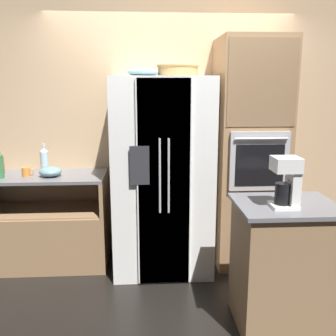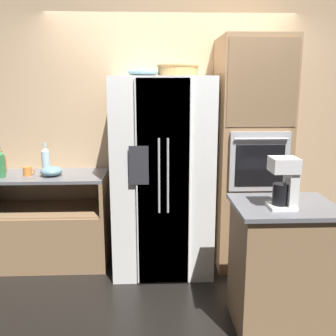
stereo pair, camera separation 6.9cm
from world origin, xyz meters
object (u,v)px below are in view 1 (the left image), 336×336
at_px(fruit_bowl, 143,72).
at_px(mixing_bowl, 50,172).
at_px(refrigerator, 162,176).
at_px(wall_oven, 249,154).
at_px(bottle_wide, 0,163).
at_px(bottle_tall, 44,160).
at_px(coffee_maker, 288,180).
at_px(mug, 26,172).
at_px(wicker_basket, 178,70).

distance_m(fruit_bowl, mixing_bowl, 1.30).
bearing_deg(refrigerator, wall_oven, 4.88).
bearing_deg(wall_oven, bottle_wide, 176.88).
relative_size(bottle_tall, mixing_bowl, 1.44).
height_order(fruit_bowl, mixing_bowl, fruit_bowl).
bearing_deg(fruit_bowl, coffee_maker, -46.16).
distance_m(fruit_bowl, mug, 1.47).
height_order(wicker_basket, coffee_maker, wicker_basket).
xyz_separation_m(fruit_bowl, bottle_wide, (-1.43, 0.29, -0.87)).
xyz_separation_m(wicker_basket, mug, (-1.45, 0.10, -0.95)).
relative_size(refrigerator, bottle_tall, 6.18).
height_order(refrigerator, mug, refrigerator).
bearing_deg(mixing_bowl, bottle_tall, 121.29).
relative_size(refrigerator, mixing_bowl, 8.89).
xyz_separation_m(fruit_bowl, mug, (-1.14, 0.15, -0.93)).
xyz_separation_m(wicker_basket, bottle_tall, (-1.31, 0.22, -0.86)).
relative_size(fruit_bowl, bottle_tall, 0.94).
relative_size(mixing_bowl, coffee_maker, 0.59).
distance_m(refrigerator, bottle_wide, 1.62).
relative_size(wicker_basket, fruit_bowl, 1.35).
height_order(wicker_basket, bottle_wide, wicker_basket).
xyz_separation_m(wall_oven, coffee_maker, (-0.06, -1.18, 0.03)).
distance_m(wicker_basket, fruit_bowl, 0.32).
relative_size(mug, coffee_maker, 0.32).
bearing_deg(wicker_basket, fruit_bowl, -170.60).
bearing_deg(mixing_bowl, coffee_maker, -31.26).
height_order(refrigerator, mixing_bowl, refrigerator).
bearing_deg(refrigerator, coffee_maker, -53.69).
distance_m(wall_oven, mixing_bowl, 1.95).
relative_size(refrigerator, coffee_maker, 5.28).
bearing_deg(bottle_tall, mug, -140.22).
bearing_deg(wall_oven, refrigerator, -175.12).
xyz_separation_m(fruit_bowl, coffee_maker, (0.98, -1.02, -0.75)).
bearing_deg(bottle_wide, refrigerator, -7.44).
distance_m(wall_oven, bottle_tall, 2.04).
distance_m(wicker_basket, coffee_maker, 1.48).
xyz_separation_m(bottle_wide, mug, (0.30, -0.14, -0.06)).
height_order(wicker_basket, fruit_bowl, wicker_basket).
height_order(fruit_bowl, bottle_tall, fruit_bowl).
distance_m(fruit_bowl, bottle_tall, 1.33).
distance_m(wicker_basket, mixing_bowl, 1.55).
height_order(bottle_wide, mixing_bowl, bottle_wide).
bearing_deg(bottle_tall, refrigerator, -9.12).
relative_size(bottle_wide, coffee_maker, 0.63).
distance_m(bottle_wide, mug, 0.34).
relative_size(refrigerator, fruit_bowl, 6.56).
bearing_deg(coffee_maker, bottle_tall, 146.81).
xyz_separation_m(wicker_basket, mixing_bowl, (-1.22, 0.07, -0.95)).
height_order(wicker_basket, bottle_tall, wicker_basket).
relative_size(wicker_basket, mug, 3.37).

